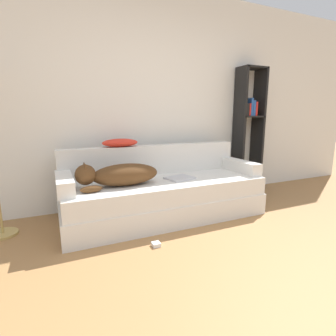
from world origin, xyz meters
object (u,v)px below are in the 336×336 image
at_px(bookshelf, 249,124).
at_px(power_adapter, 156,244).
at_px(throw_pillow, 120,143).
at_px(couch, 165,199).
at_px(laptop, 180,178).
at_px(dog, 119,175).

bearing_deg(bookshelf, power_adapter, -150.58).
distance_m(throw_pillow, power_adapter, 1.26).
bearing_deg(couch, throw_pillow, 138.79).
relative_size(couch, power_adapter, 31.23).
bearing_deg(laptop, dog, 168.68).
relative_size(laptop, throw_pillow, 0.83).
bearing_deg(bookshelf, couch, -163.37).
bearing_deg(bookshelf, throw_pillow, -176.69).
height_order(dog, throw_pillow, throw_pillow).
bearing_deg(laptop, power_adapter, -145.19).
height_order(couch, throw_pillow, throw_pillow).
bearing_deg(couch, power_adapter, -119.69).
height_order(laptop, throw_pillow, throw_pillow).
relative_size(laptop, power_adapter, 4.76).
relative_size(dog, bookshelf, 0.46).
bearing_deg(dog, couch, 6.26).
xyz_separation_m(couch, laptop, (0.17, -0.04, 0.23)).
distance_m(couch, throw_pillow, 0.82).
bearing_deg(laptop, couch, 154.83).
xyz_separation_m(bookshelf, power_adapter, (-1.91, -1.08, -1.00)).
bearing_deg(laptop, throw_pillow, 132.78).
relative_size(dog, throw_pillow, 2.03).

